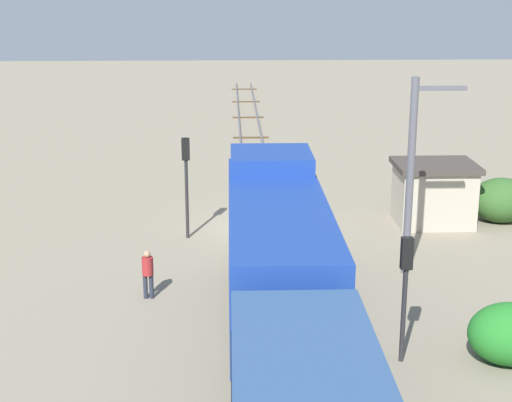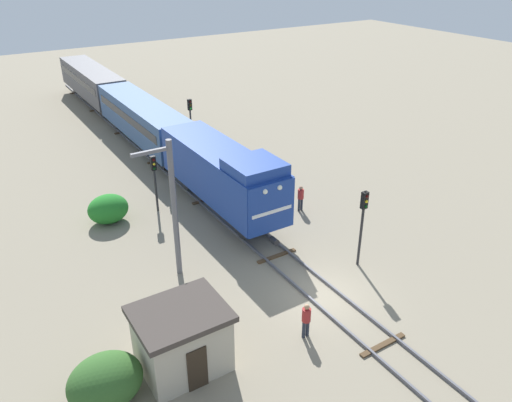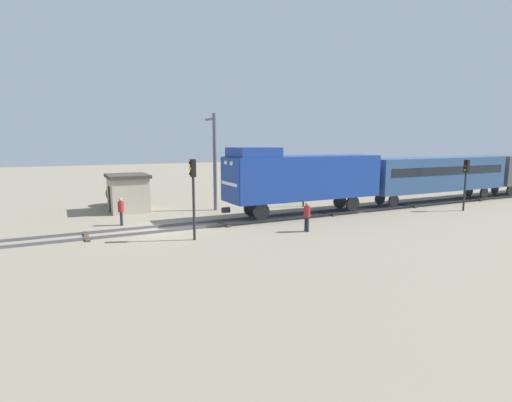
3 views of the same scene
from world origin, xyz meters
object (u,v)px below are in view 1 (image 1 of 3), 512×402
(worker_near_track, at_px, (315,195))
(worker_by_signal, at_px, (148,271))
(locomotive, at_px, (277,242))
(relay_hut, at_px, (434,193))
(traffic_signal_near, at_px, (186,169))
(catenary_mast, at_px, (412,172))
(traffic_signal_mid, at_px, (406,276))

(worker_near_track, height_order, worker_by_signal, same)
(locomotive, distance_m, relay_hut, 12.86)
(worker_by_signal, bearing_deg, worker_near_track, -24.31)
(traffic_signal_near, distance_m, worker_near_track, 6.58)
(locomotive, height_order, traffic_signal_near, locomotive)
(traffic_signal_near, height_order, relay_hut, traffic_signal_near)
(locomotive, height_order, catenary_mast, catenary_mast)
(worker_near_track, bearing_deg, catenary_mast, -158.82)
(worker_near_track, distance_m, catenary_mast, 8.17)
(traffic_signal_near, xyz_separation_m, relay_hut, (-10.70, -1.63, -1.55))
(worker_by_signal, bearing_deg, traffic_signal_near, 2.30)
(locomotive, bearing_deg, traffic_signal_mid, 144.58)
(locomotive, xyz_separation_m, relay_hut, (-7.50, -10.35, -1.38))
(traffic_signal_near, relative_size, traffic_signal_mid, 1.15)
(traffic_signal_near, bearing_deg, relay_hut, -171.35)
(locomotive, bearing_deg, worker_by_signal, -29.01)
(worker_near_track, bearing_deg, traffic_signal_near, 117.88)
(worker_near_track, height_order, catenary_mast, catenary_mast)
(traffic_signal_mid, distance_m, relay_hut, 13.46)
(traffic_signal_near, height_order, catenary_mast, catenary_mast)
(catenary_mast, bearing_deg, worker_near_track, -69.63)
(relay_hut, bearing_deg, locomotive, 54.08)
(traffic_signal_near, xyz_separation_m, worker_by_signal, (1.00, 6.40, -1.94))
(traffic_signal_near, bearing_deg, worker_by_signal, 81.11)
(traffic_signal_mid, relative_size, relay_hut, 1.05)
(worker_near_track, xyz_separation_m, catenary_mast, (-2.67, 7.19, 2.84))
(relay_hut, bearing_deg, traffic_signal_mid, 72.20)
(locomotive, bearing_deg, catenary_mast, -139.04)
(catenary_mast, bearing_deg, worker_by_signal, 12.60)
(locomotive, distance_m, traffic_signal_mid, 4.18)
(worker_near_track, relative_size, catenary_mast, 0.24)
(locomotive, height_order, worker_by_signal, locomotive)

